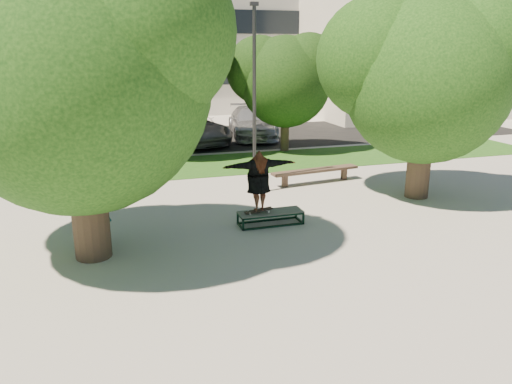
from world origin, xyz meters
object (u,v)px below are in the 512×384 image
object	(u,v)px
tree_right	(424,70)
car_grey	(192,128)
grind_box	(271,218)
bystander	(100,212)
tree_left	(71,64)
lamppost	(254,99)
bench	(315,171)
car_dark	(149,128)
car_silver_b	(252,122)
car_silver_a	(74,133)

from	to	relation	value
tree_right	car_grey	distance (m)	13.26
grind_box	bystander	xyz separation A→B (m)	(-4.52, 0.15, 0.58)
tree_left	lamppost	size ratio (longest dim) A/B	1.16
bench	car_grey	distance (m)	9.64
tree_left	grind_box	distance (m)	6.46
lamppost	car_grey	world-z (taller)	lamppost
tree_left	bench	size ratio (longest dim) A/B	2.07
car_dark	car_grey	distance (m)	2.59
bystander	car_silver_b	xyz separation A→B (m)	(8.10, 13.53, 0.05)
bystander	bench	size ratio (longest dim) A/B	0.45
tree_left	car_dark	distance (m)	16.02
grind_box	car_grey	distance (m)	12.92
car_silver_b	lamppost	bearing A→B (deg)	-96.83
grind_box	car_silver_a	distance (m)	14.32
tree_left	lamppost	world-z (taller)	tree_left
tree_left	lamppost	xyz separation A→B (m)	(5.29, 3.91, -1.27)
bench	car_dark	size ratio (longest dim) A/B	0.86
car_silver_a	bystander	bearing A→B (deg)	-95.75
grind_box	car_silver_b	xyz separation A→B (m)	(3.58, 13.68, 0.63)
car_silver_b	car_dark	bearing A→B (deg)	-179.05
car_grey	car_silver_b	distance (m)	3.55
grind_box	car_silver_b	bearing A→B (deg)	75.34
car_dark	lamppost	bearing A→B (deg)	-74.10
grind_box	bench	size ratio (longest dim) A/B	0.52
bench	car_silver_b	xyz separation A→B (m)	(0.60, 9.98, 0.38)
tree_left	car_silver_a	size ratio (longest dim) A/B	1.57
lamppost	car_silver_b	size ratio (longest dim) A/B	1.09
lamppost	car_dark	bearing A→B (deg)	101.85
car_grey	car_dark	bearing A→B (deg)	129.95
lamppost	bench	distance (m)	3.74
grind_box	car_silver_a	world-z (taller)	car_silver_a
lamppost	bystander	size ratio (longest dim) A/B	3.97
tree_right	car_grey	size ratio (longest dim) A/B	1.17
lamppost	grind_box	bearing A→B (deg)	-98.79
car_silver_b	car_silver_a	bearing A→B (deg)	-167.25
tree_left	lamppost	distance (m)	6.70
car_silver_a	bench	bearing A→B (deg)	-58.30
tree_left	bench	xyz separation A→B (m)	(7.79, 4.50, -3.98)
bystander	car_silver_a	size ratio (longest dim) A/B	0.34
bystander	bench	distance (m)	8.31
tree_left	grind_box	xyz separation A→B (m)	(4.81, 0.80, -4.23)
car_dark	car_grey	size ratio (longest dim) A/B	0.72
tree_left	car_grey	xyz separation A→B (m)	(4.93, 13.70, -3.65)
tree_left	bench	world-z (taller)	tree_left
lamppost	grind_box	size ratio (longest dim) A/B	3.39
bench	car_grey	world-z (taller)	car_grey
bystander	bench	world-z (taller)	bystander
tree_right	bystander	bearing A→B (deg)	-173.99
tree_left	car_dark	size ratio (longest dim) A/B	1.78
car_dark	tree_left	bearing A→B (deg)	-96.69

